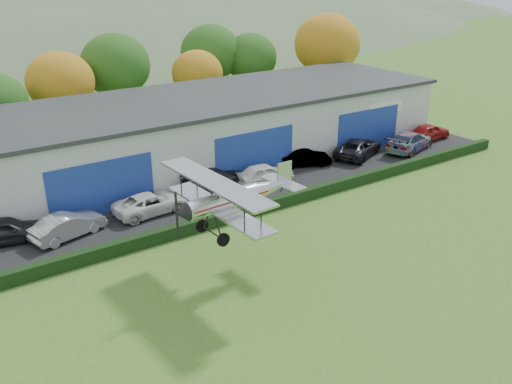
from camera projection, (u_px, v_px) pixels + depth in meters
ground at (451, 355)px, 22.89m from camera, size 300.00×300.00×0.00m
apron at (240, 185)px, 40.43m from camera, size 48.00×9.00×0.05m
hedge at (279, 202)px, 36.63m from camera, size 46.00×0.60×0.80m
hangar at (215, 126)px, 45.77m from camera, size 40.60×12.60×5.30m
tree_belt at (110, 73)px, 52.09m from camera, size 75.70×13.22×10.12m
car_0 at (5, 230)px, 31.81m from camera, size 4.91×2.93×1.56m
car_1 at (68, 226)px, 32.48m from camera, size 4.75×2.70×1.48m
car_2 at (151, 203)px, 35.66m from camera, size 5.10×2.66×1.37m
car_3 at (215, 179)px, 39.48m from camera, size 5.27×2.22×1.52m
car_4 at (265, 174)px, 40.46m from camera, size 4.65×2.21×1.54m
car_5 at (305, 158)px, 44.08m from camera, size 4.38×3.02×1.37m
car_6 at (358, 148)px, 46.23m from camera, size 6.06×4.53×1.53m
car_7 at (410, 141)px, 47.69m from camera, size 6.16×3.80×1.67m
car_8 at (429, 132)px, 50.53m from camera, size 4.66×2.09×1.56m
biplane at (232, 196)px, 27.33m from camera, size 7.15×8.19×3.07m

